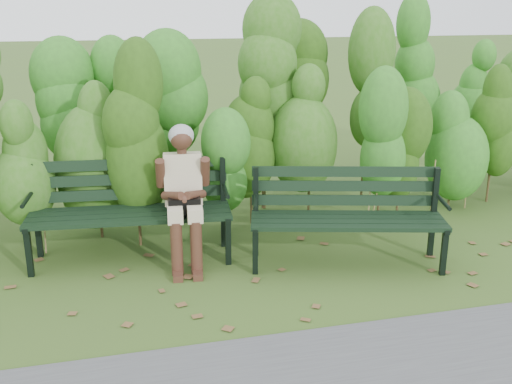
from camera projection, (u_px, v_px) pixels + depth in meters
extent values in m
plane|color=#405924|center=(265.00, 281.00, 5.50)|extent=(80.00, 80.00, 0.00)
cylinder|color=#47381E|center=(30.00, 213.00, 6.09)|extent=(0.03, 0.03, 0.80)
ellipsoid|color=#306A17|center=(22.00, 152.00, 5.90)|extent=(0.64, 0.64, 1.44)
cylinder|color=#47381E|center=(92.00, 208.00, 6.23)|extent=(0.03, 0.03, 0.80)
ellipsoid|color=#306A17|center=(86.00, 148.00, 6.04)|extent=(0.64, 0.64, 1.44)
cylinder|color=#47381E|center=(151.00, 204.00, 6.37)|extent=(0.03, 0.03, 0.80)
ellipsoid|color=#306A17|center=(148.00, 145.00, 6.18)|extent=(0.64, 0.64, 1.44)
cylinder|color=#47381E|center=(208.00, 199.00, 6.52)|extent=(0.03, 0.03, 0.80)
ellipsoid|color=#306A17|center=(206.00, 142.00, 6.32)|extent=(0.64, 0.64, 1.44)
cylinder|color=#47381E|center=(262.00, 195.00, 6.66)|extent=(0.03, 0.03, 0.80)
ellipsoid|color=#306A17|center=(262.00, 139.00, 6.47)|extent=(0.64, 0.64, 1.44)
cylinder|color=#47381E|center=(314.00, 191.00, 6.80)|extent=(0.03, 0.03, 0.80)
ellipsoid|color=#306A17|center=(316.00, 136.00, 6.61)|extent=(0.64, 0.64, 1.44)
cylinder|color=#47381E|center=(364.00, 187.00, 6.94)|extent=(0.03, 0.03, 0.80)
ellipsoid|color=#306A17|center=(367.00, 133.00, 6.75)|extent=(0.64, 0.64, 1.44)
cylinder|color=#47381E|center=(412.00, 184.00, 7.08)|extent=(0.03, 0.03, 0.80)
ellipsoid|color=#306A17|center=(416.00, 131.00, 6.89)|extent=(0.64, 0.64, 1.44)
cylinder|color=#47381E|center=(458.00, 180.00, 7.22)|extent=(0.03, 0.03, 0.80)
ellipsoid|color=#306A17|center=(463.00, 128.00, 7.03)|extent=(0.64, 0.64, 1.44)
cylinder|color=#47381E|center=(502.00, 177.00, 7.37)|extent=(0.03, 0.03, 0.80)
ellipsoid|color=#306A17|center=(509.00, 126.00, 7.17)|extent=(0.64, 0.64, 1.44)
cylinder|color=#47381E|center=(57.00, 172.00, 7.02)|extent=(0.04, 0.04, 1.10)
ellipsoid|color=#294E14|center=(50.00, 97.00, 6.76)|extent=(0.70, 0.70, 1.98)
cylinder|color=#47381E|center=(124.00, 168.00, 7.20)|extent=(0.04, 0.04, 1.10)
ellipsoid|color=#294E14|center=(119.00, 94.00, 6.94)|extent=(0.70, 0.70, 1.98)
cylinder|color=#47381E|center=(188.00, 164.00, 7.38)|extent=(0.04, 0.04, 1.10)
ellipsoid|color=#294E14|center=(185.00, 92.00, 7.11)|extent=(0.70, 0.70, 1.98)
cylinder|color=#47381E|center=(248.00, 160.00, 7.56)|extent=(0.04, 0.04, 1.10)
ellipsoid|color=#294E14|center=(248.00, 90.00, 7.29)|extent=(0.70, 0.70, 1.98)
cylinder|color=#47381E|center=(306.00, 156.00, 7.73)|extent=(0.04, 0.04, 1.10)
ellipsoid|color=#294E14|center=(308.00, 88.00, 7.47)|extent=(0.70, 0.70, 1.98)
cylinder|color=#47381E|center=(361.00, 153.00, 7.91)|extent=(0.04, 0.04, 1.10)
ellipsoid|color=#294E14|center=(365.00, 86.00, 7.65)|extent=(0.70, 0.70, 1.98)
cylinder|color=#47381E|center=(414.00, 150.00, 8.09)|extent=(0.04, 0.04, 1.10)
ellipsoid|color=#294E14|center=(419.00, 84.00, 7.83)|extent=(0.70, 0.70, 1.98)
cylinder|color=#47381E|center=(464.00, 147.00, 8.27)|extent=(0.04, 0.04, 1.10)
ellipsoid|color=#294E14|center=(471.00, 82.00, 8.00)|extent=(0.70, 0.70, 1.98)
cylinder|color=#47381E|center=(512.00, 144.00, 8.45)|extent=(0.04, 0.04, 1.10)
cube|color=brown|center=(146.00, 272.00, 5.67)|extent=(0.11, 0.11, 0.01)
cube|color=brown|center=(506.00, 246.00, 6.30)|extent=(0.11, 0.11, 0.01)
cube|color=brown|center=(198.00, 250.00, 6.19)|extent=(0.11, 0.11, 0.01)
cube|color=brown|center=(227.00, 311.00, 4.95)|extent=(0.11, 0.11, 0.01)
cube|color=brown|center=(387.00, 241.00, 6.42)|extent=(0.10, 0.08, 0.01)
cube|color=brown|center=(242.00, 272.00, 5.67)|extent=(0.11, 0.10, 0.01)
cube|color=brown|center=(237.00, 321.00, 4.80)|extent=(0.11, 0.11, 0.01)
cube|color=brown|center=(156.00, 268.00, 5.75)|extent=(0.11, 0.11, 0.01)
cube|color=brown|center=(152.00, 282.00, 5.48)|extent=(0.11, 0.11, 0.01)
cube|color=brown|center=(214.00, 275.00, 5.62)|extent=(0.10, 0.11, 0.01)
cube|color=brown|center=(204.00, 362.00, 4.24)|extent=(0.11, 0.11, 0.01)
cube|color=brown|center=(486.00, 253.00, 6.11)|extent=(0.11, 0.11, 0.01)
cube|color=brown|center=(486.00, 218.00, 7.11)|extent=(0.11, 0.10, 0.01)
cube|color=brown|center=(343.00, 343.00, 4.49)|extent=(0.11, 0.11, 0.01)
cube|color=brown|center=(191.00, 283.00, 5.45)|extent=(0.10, 0.11, 0.01)
cube|color=brown|center=(226.00, 279.00, 5.53)|extent=(0.11, 0.10, 0.01)
cube|color=brown|center=(328.00, 295.00, 5.23)|extent=(0.10, 0.08, 0.01)
cube|color=brown|center=(305.00, 328.00, 4.69)|extent=(0.09, 0.07, 0.01)
cube|color=brown|center=(415.00, 330.00, 4.66)|extent=(0.11, 0.11, 0.01)
cube|color=brown|center=(138.00, 267.00, 5.79)|extent=(0.11, 0.11, 0.01)
cube|color=brown|center=(496.00, 257.00, 6.00)|extent=(0.09, 0.11, 0.01)
cube|color=brown|center=(436.00, 259.00, 5.98)|extent=(0.11, 0.11, 0.01)
cube|color=brown|center=(429.00, 318.00, 4.84)|extent=(0.11, 0.11, 0.01)
cube|color=brown|center=(198.00, 355.00, 4.33)|extent=(0.11, 0.10, 0.01)
cube|color=brown|center=(274.00, 294.00, 5.24)|extent=(0.09, 0.08, 0.01)
cube|color=brown|center=(97.00, 274.00, 5.64)|extent=(0.10, 0.09, 0.01)
cube|color=brown|center=(271.00, 242.00, 6.38)|extent=(0.11, 0.11, 0.01)
cube|color=brown|center=(339.00, 321.00, 4.79)|extent=(0.10, 0.08, 0.01)
cube|color=brown|center=(299.00, 245.00, 6.31)|extent=(0.11, 0.09, 0.01)
cube|color=brown|center=(504.00, 314.00, 4.91)|extent=(0.10, 0.11, 0.01)
cube|color=black|center=(129.00, 222.00, 5.59)|extent=(1.94, 0.30, 0.04)
cube|color=black|center=(130.00, 217.00, 5.72)|extent=(1.94, 0.30, 0.04)
cube|color=black|center=(131.00, 212.00, 5.85)|extent=(1.94, 0.30, 0.04)
cube|color=black|center=(131.00, 208.00, 5.98)|extent=(1.94, 0.30, 0.04)
cube|color=black|center=(131.00, 194.00, 6.03)|extent=(1.94, 0.25, 0.11)
cube|color=black|center=(130.00, 179.00, 6.00)|extent=(1.94, 0.25, 0.11)
cube|color=black|center=(129.00, 164.00, 5.97)|extent=(1.94, 0.25, 0.11)
cube|color=black|center=(29.00, 252.00, 5.52)|extent=(0.06, 0.06, 0.48)
cube|color=black|center=(36.00, 211.00, 5.89)|extent=(0.06, 0.06, 0.97)
cube|color=black|center=(31.00, 222.00, 5.66)|extent=(0.11, 0.54, 0.04)
cylinder|color=black|center=(27.00, 200.00, 5.54)|extent=(0.08, 0.41, 0.04)
cube|color=black|center=(228.00, 241.00, 5.79)|extent=(0.06, 0.06, 0.48)
cube|color=black|center=(223.00, 202.00, 6.15)|extent=(0.06, 0.06, 0.97)
cube|color=black|center=(226.00, 212.00, 5.92)|extent=(0.11, 0.54, 0.04)
cylinder|color=black|center=(226.00, 191.00, 5.80)|extent=(0.08, 0.41, 0.04)
cube|color=black|center=(350.00, 228.00, 5.51)|extent=(1.81, 0.58, 0.04)
cube|color=black|center=(349.00, 223.00, 5.64)|extent=(1.81, 0.58, 0.04)
cube|color=black|center=(347.00, 218.00, 5.76)|extent=(1.81, 0.58, 0.04)
cube|color=black|center=(345.00, 214.00, 5.88)|extent=(1.81, 0.58, 0.04)
cube|color=black|center=(344.00, 200.00, 5.94)|extent=(1.79, 0.53, 0.11)
cube|color=black|center=(345.00, 186.00, 5.91)|extent=(1.79, 0.53, 0.11)
cube|color=black|center=(345.00, 172.00, 5.88)|extent=(1.79, 0.53, 0.11)
cube|color=black|center=(255.00, 251.00, 5.58)|extent=(0.06, 0.06, 0.46)
cube|color=black|center=(256.00, 212.00, 5.93)|extent=(0.06, 0.06, 0.92)
cube|color=black|center=(256.00, 222.00, 5.71)|extent=(0.18, 0.51, 0.04)
cylinder|color=black|center=(255.00, 202.00, 5.60)|extent=(0.13, 0.38, 0.04)
cube|color=black|center=(444.00, 252.00, 5.56)|extent=(0.06, 0.06, 0.46)
cube|color=black|center=(433.00, 213.00, 5.91)|extent=(0.06, 0.06, 0.92)
cube|color=black|center=(440.00, 223.00, 5.69)|extent=(0.18, 0.51, 0.04)
cylinder|color=black|center=(444.00, 203.00, 5.58)|extent=(0.13, 0.38, 0.04)
cube|color=beige|center=(175.00, 211.00, 5.62)|extent=(0.18, 0.44, 0.13)
cube|color=beige|center=(194.00, 210.00, 5.64)|extent=(0.18, 0.44, 0.13)
cylinder|color=#48281B|center=(177.00, 249.00, 5.55)|extent=(0.12, 0.12, 0.53)
cylinder|color=#48281B|center=(196.00, 248.00, 5.58)|extent=(0.12, 0.12, 0.53)
cube|color=#48281B|center=(178.00, 275.00, 5.54)|extent=(0.11, 0.21, 0.06)
cube|color=#48281B|center=(198.00, 274.00, 5.57)|extent=(0.11, 0.21, 0.06)
cube|color=beige|center=(183.00, 179.00, 5.82)|extent=(0.39, 0.29, 0.52)
cylinder|color=#48281B|center=(182.00, 152.00, 5.72)|extent=(0.09, 0.09, 0.10)
sphere|color=#48281B|center=(181.00, 139.00, 5.67)|extent=(0.21, 0.21, 0.21)
ellipsoid|color=gray|center=(181.00, 136.00, 5.69)|extent=(0.24, 0.23, 0.22)
cylinder|color=#48281B|center=(160.00, 173.00, 5.69)|extent=(0.11, 0.22, 0.31)
cylinder|color=#48281B|center=(205.00, 172.00, 5.75)|extent=(0.11, 0.22, 0.31)
cylinder|color=#48281B|center=(173.00, 196.00, 5.63)|extent=(0.22, 0.27, 0.13)
cylinder|color=#48281B|center=(195.00, 195.00, 5.66)|extent=(0.25, 0.25, 0.13)
sphere|color=#48281B|center=(184.00, 199.00, 5.60)|extent=(0.11, 0.11, 0.11)
cube|color=black|center=(185.00, 206.00, 5.63)|extent=(0.31, 0.15, 0.16)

